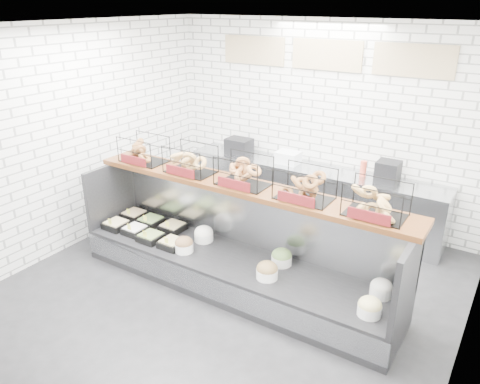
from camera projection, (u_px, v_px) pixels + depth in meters
The scene contains 5 objects.
ground at pixel (219, 299), 5.45m from camera, with size 5.50×5.50×0.00m, color black.
room_shell at pixel (248, 115), 5.13m from camera, with size 5.02×5.51×3.01m.
display_case at pixel (234, 261), 5.61m from camera, with size 4.00×0.90×1.20m.
bagel_shelf at pixel (244, 175), 5.32m from camera, with size 4.10×0.50×0.40m.
prep_counter at pixel (309, 194), 7.17m from camera, with size 4.00×0.60×1.20m.
Camera 1 is at (2.66, -3.71, 3.24)m, focal length 35.00 mm.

